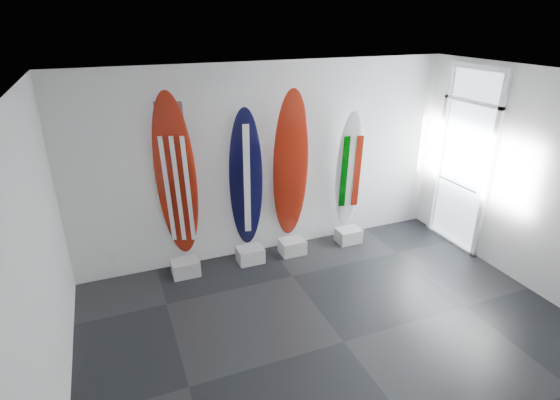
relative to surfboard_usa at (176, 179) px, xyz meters
name	(u,v)px	position (x,y,z in m)	size (l,w,h in m)	color
floor	(344,342)	(1.46, -2.28, -1.49)	(6.00, 6.00, 0.00)	black
ceiling	(362,85)	(1.46, -2.28, 1.51)	(6.00, 6.00, 0.00)	white
wall_back	(269,162)	(1.46, 0.22, 0.01)	(6.00, 6.00, 0.00)	white
wall_left	(36,291)	(-1.54, -2.28, 0.01)	(5.00, 5.00, 0.00)	white
wall_right	(554,190)	(4.46, -2.28, 0.01)	(5.00, 5.00, 0.00)	white
display_block_usa	(186,268)	(0.00, -0.10, -1.37)	(0.40, 0.30, 0.24)	silver
surfboard_usa	(176,179)	(0.00, 0.00, 0.00)	(0.57, 0.08, 2.52)	maroon
display_block_navy	(250,255)	(1.01, -0.10, -1.37)	(0.40, 0.30, 0.24)	silver
surfboard_navy	(246,180)	(1.01, 0.00, -0.15)	(0.50, 0.08, 2.20)	black
display_block_swiss	(292,246)	(1.73, -0.10, -1.37)	(0.40, 0.30, 0.24)	silver
surfboard_swiss	(291,167)	(1.73, 0.00, -0.04)	(0.55, 0.08, 2.43)	maroon
display_block_italy	(348,235)	(2.77, -0.10, -1.37)	(0.40, 0.30, 0.24)	silver
surfboard_italy	(349,171)	(2.77, 0.00, -0.25)	(0.45, 0.08, 2.01)	white
wall_outlet	(112,257)	(-0.99, 0.20, -1.14)	(0.09, 0.02, 0.13)	silver
glass_door	(464,162)	(4.43, -0.73, -0.06)	(0.12, 1.16, 2.85)	white
balcony	(514,203)	(5.76, -0.73, -0.99)	(2.80, 2.20, 1.20)	slate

